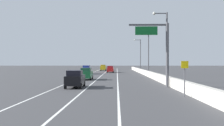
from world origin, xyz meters
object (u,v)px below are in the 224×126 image
object	(u,v)px
lamp_post_right_fourth	(140,53)
car_black_4	(75,79)
speed_advisory_sign	(185,76)
lamp_post_right_second	(165,42)
lamp_post_right_third	(147,50)
car_yellow_2	(103,68)
car_green_3	(86,74)
car_blue_1	(87,70)
car_red_0	(110,69)
overhead_sign_gantry	(161,47)

from	to	relation	value
lamp_post_right_fourth	car_black_4	size ratio (longest dim) A/B	2.40
speed_advisory_sign	lamp_post_right_second	xyz separation A→B (m)	(1.26, 14.78, 4.04)
lamp_post_right_third	car_yellow_2	bearing A→B (deg)	110.81
lamp_post_right_third	car_black_4	world-z (taller)	lamp_post_right_third
lamp_post_right_fourth	car_green_3	distance (m)	38.01
car_green_3	speed_advisory_sign	bearing A→B (deg)	-62.54
car_green_3	lamp_post_right_second	bearing A→B (deg)	-25.90
speed_advisory_sign	car_yellow_2	xyz separation A→B (m)	(-10.40, 66.29, -0.71)
car_yellow_2	car_blue_1	bearing A→B (deg)	-96.47
lamp_post_right_third	car_black_4	distance (m)	30.62
speed_advisory_sign	lamp_post_right_fourth	xyz separation A→B (m)	(1.46, 56.28, 4.04)
lamp_post_right_fourth	lamp_post_right_third	bearing A→B (deg)	-90.47
car_yellow_2	car_green_3	xyz separation A→B (m)	(-0.30, -45.69, -0.06)
car_red_0	car_green_3	xyz separation A→B (m)	(-3.27, -29.17, 0.03)
overhead_sign_gantry	car_red_0	world-z (taller)	overhead_sign_gantry
car_blue_1	lamp_post_right_third	bearing A→B (deg)	-22.05
car_yellow_2	lamp_post_right_fourth	bearing A→B (deg)	-40.15
overhead_sign_gantry	car_blue_1	bearing A→B (deg)	111.21
overhead_sign_gantry	car_yellow_2	world-z (taller)	overhead_sign_gantry
lamp_post_right_third	lamp_post_right_fourth	world-z (taller)	same
car_blue_1	car_yellow_2	world-z (taller)	car_blue_1
lamp_post_right_fourth	car_black_4	bearing A→B (deg)	-103.71
lamp_post_right_third	car_blue_1	world-z (taller)	lamp_post_right_third
lamp_post_right_third	car_green_3	distance (m)	19.75
lamp_post_right_second	speed_advisory_sign	bearing A→B (deg)	-94.86
car_red_0	car_black_4	world-z (taller)	car_black_4
car_blue_1	car_green_3	distance (m)	20.97
lamp_post_right_second	car_red_0	distance (m)	36.36
lamp_post_right_second	car_blue_1	size ratio (longest dim) A/B	2.15
speed_advisory_sign	overhead_sign_gantry	bearing A→B (deg)	92.99
lamp_post_right_second	car_green_3	bearing A→B (deg)	154.10
car_yellow_2	car_black_4	size ratio (longest dim) A/B	1.06
lamp_post_right_second	lamp_post_right_third	distance (m)	20.75
speed_advisory_sign	lamp_post_right_fourth	world-z (taller)	lamp_post_right_fourth
overhead_sign_gantry	lamp_post_right_second	bearing A→B (deg)	74.90
lamp_post_right_third	car_yellow_2	xyz separation A→B (m)	(-11.69, 30.75, -4.75)
car_yellow_2	car_black_4	xyz separation A→B (m)	(-0.01, -58.64, -0.07)
lamp_post_right_second	car_red_0	xyz separation A→B (m)	(-8.69, 34.98, -4.84)
car_red_0	car_black_4	bearing A→B (deg)	-94.03
lamp_post_right_third	car_black_4	bearing A→B (deg)	-112.76
car_red_0	car_green_3	size ratio (longest dim) A/B	1.08
lamp_post_right_third	car_yellow_2	world-z (taller)	lamp_post_right_third
overhead_sign_gantry	car_green_3	world-z (taller)	overhead_sign_gantry
car_yellow_2	car_red_0	bearing A→B (deg)	-79.84
car_blue_1	car_yellow_2	size ratio (longest dim) A/B	1.05
lamp_post_right_second	car_yellow_2	bearing A→B (deg)	102.75
lamp_post_right_fourth	car_black_4	world-z (taller)	lamp_post_right_fourth
overhead_sign_gantry	car_green_3	xyz separation A→B (m)	(-10.26, 12.11, -3.74)
overhead_sign_gantry	lamp_post_right_fourth	distance (m)	47.85
car_blue_1	overhead_sign_gantry	bearing A→B (deg)	-68.79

